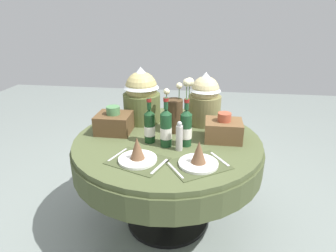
{
  "coord_description": "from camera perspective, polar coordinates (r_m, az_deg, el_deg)",
  "views": [
    {
      "loc": [
        0.26,
        -1.87,
        1.61
      ],
      "look_at": [
        0.0,
        0.03,
        0.82
      ],
      "focal_mm": 30.56,
      "sensor_mm": 36.0,
      "label": 1
    }
  ],
  "objects": [
    {
      "name": "dining_table",
      "position": [
        2.14,
        -0.12,
        -5.57
      ],
      "size": [
        1.38,
        1.38,
        0.74
      ],
      "color": "#4C5633",
      "rests_on": "ground"
    },
    {
      "name": "flower_vase",
      "position": [
        2.14,
        1.44,
        2.86
      ],
      "size": [
        0.23,
        0.19,
        0.43
      ],
      "color": "#47331E",
      "rests_on": "dining_table"
    },
    {
      "name": "gift_tub_back_right",
      "position": [
        2.3,
        7.37,
        5.78
      ],
      "size": [
        0.26,
        0.26,
        0.42
      ],
      "color": "olive",
      "rests_on": "dining_table"
    },
    {
      "name": "place_setting_right",
      "position": [
        1.72,
        6.12,
        -6.42
      ],
      "size": [
        0.43,
        0.4,
        0.16
      ],
      "color": "#41492B",
      "rests_on": "dining_table"
    },
    {
      "name": "pepper_mill",
      "position": [
        1.87,
        2.26,
        -2.18
      ],
      "size": [
        0.05,
        0.05,
        0.21
      ],
      "color": "#B7B2AD",
      "rests_on": "dining_table"
    },
    {
      "name": "wine_bottle_centre",
      "position": [
        1.92,
        -0.41,
        -0.38
      ],
      "size": [
        0.08,
        0.08,
        0.34
      ],
      "color": "#194223",
      "rests_on": "dining_table"
    },
    {
      "name": "wine_bottle_left",
      "position": [
        1.93,
        3.61,
        -0.35
      ],
      "size": [
        0.08,
        0.08,
        0.33
      ],
      "color": "#194223",
      "rests_on": "dining_table"
    },
    {
      "name": "wine_bottle_right",
      "position": [
        1.98,
        -3.69,
        0.02
      ],
      "size": [
        0.08,
        0.08,
        0.32
      ],
      "color": "#143819",
      "rests_on": "dining_table"
    },
    {
      "name": "ground",
      "position": [
        2.49,
        -0.11,
        -18.0
      ],
      "size": [
        8.0,
        8.0,
        0.0
      ],
      "primitive_type": "plane",
      "color": "gray"
    },
    {
      "name": "woven_basket_side_left",
      "position": [
        2.19,
        -10.72,
        0.74
      ],
      "size": [
        0.25,
        0.22,
        0.2
      ],
      "color": "brown",
      "rests_on": "dining_table"
    },
    {
      "name": "woven_basket_side_right",
      "position": [
        2.07,
        10.99,
        -0.7
      ],
      "size": [
        0.26,
        0.21,
        0.2
      ],
      "color": "brown",
      "rests_on": "dining_table"
    },
    {
      "name": "gift_tub_back_left",
      "position": [
        2.33,
        -5.31,
        6.5
      ],
      "size": [
        0.3,
        0.3,
        0.45
      ],
      "color": "#566033",
      "rests_on": "dining_table"
    },
    {
      "name": "place_setting_left",
      "position": [
        1.77,
        -6.12,
        -5.63
      ],
      "size": [
        0.41,
        0.36,
        0.16
      ],
      "color": "#41492B",
      "rests_on": "dining_table"
    }
  ]
}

